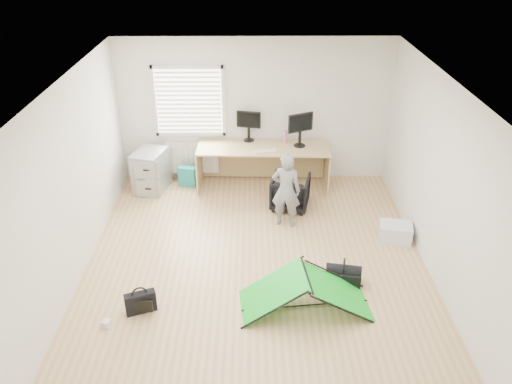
{
  "coord_description": "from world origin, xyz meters",
  "views": [
    {
      "loc": [
        -0.05,
        -6.0,
        4.52
      ],
      "look_at": [
        0.0,
        0.4,
        0.95
      ],
      "focal_mm": 35.0,
      "sensor_mm": 36.0,
      "label": 1
    }
  ],
  "objects_px": {
    "laptop_bag": "(141,302)",
    "duffel_bag": "(343,277)",
    "desk": "(263,167)",
    "monitor_right": "(300,134)",
    "storage_crate": "(395,232)",
    "thermos": "(285,137)",
    "office_chair": "(290,192)",
    "filing_cabinet": "(151,171)",
    "person": "(286,190)",
    "kite": "(306,291)",
    "monitor_left": "(249,130)"
  },
  "relations": [
    {
      "from": "desk",
      "to": "duffel_bag",
      "type": "bearing_deg",
      "value": -67.65
    },
    {
      "from": "desk",
      "to": "monitor_left",
      "type": "distance_m",
      "value": 0.74
    },
    {
      "from": "monitor_left",
      "to": "laptop_bag",
      "type": "distance_m",
      "value": 4.03
    },
    {
      "from": "thermos",
      "to": "office_chair",
      "type": "height_order",
      "value": "thermos"
    },
    {
      "from": "kite",
      "to": "monitor_left",
      "type": "bearing_deg",
      "value": 95.47
    },
    {
      "from": "desk",
      "to": "office_chair",
      "type": "xyz_separation_m",
      "value": [
        0.46,
        -0.73,
        -0.12
      ]
    },
    {
      "from": "monitor_right",
      "to": "duffel_bag",
      "type": "relative_size",
      "value": 0.99
    },
    {
      "from": "filing_cabinet",
      "to": "duffel_bag",
      "type": "relative_size",
      "value": 1.6
    },
    {
      "from": "kite",
      "to": "duffel_bag",
      "type": "bearing_deg",
      "value": 33.67
    },
    {
      "from": "monitor_right",
      "to": "kite",
      "type": "height_order",
      "value": "monitor_right"
    },
    {
      "from": "duffel_bag",
      "to": "desk",
      "type": "bearing_deg",
      "value": 120.75
    },
    {
      "from": "person",
      "to": "storage_crate",
      "type": "distance_m",
      "value": 1.85
    },
    {
      "from": "storage_crate",
      "to": "duffel_bag",
      "type": "distance_m",
      "value": 1.45
    },
    {
      "from": "monitor_left",
      "to": "storage_crate",
      "type": "relative_size",
      "value": 0.9
    },
    {
      "from": "monitor_right",
      "to": "storage_crate",
      "type": "xyz_separation_m",
      "value": [
        1.39,
        -1.82,
        -0.91
      ]
    },
    {
      "from": "desk",
      "to": "kite",
      "type": "bearing_deg",
      "value": -79.72
    },
    {
      "from": "thermos",
      "to": "laptop_bag",
      "type": "relative_size",
      "value": 0.62
    },
    {
      "from": "office_chair",
      "to": "monitor_right",
      "type": "bearing_deg",
      "value": -91.88
    },
    {
      "from": "monitor_left",
      "to": "duffel_bag",
      "type": "relative_size",
      "value": 0.92
    },
    {
      "from": "desk",
      "to": "kite",
      "type": "height_order",
      "value": "desk"
    },
    {
      "from": "thermos",
      "to": "laptop_bag",
      "type": "xyz_separation_m",
      "value": [
        -2.05,
        -3.57,
        -0.8
      ]
    },
    {
      "from": "office_chair",
      "to": "kite",
      "type": "relative_size",
      "value": 0.38
    },
    {
      "from": "desk",
      "to": "filing_cabinet",
      "type": "relative_size",
      "value": 3.1
    },
    {
      "from": "monitor_left",
      "to": "duffel_bag",
      "type": "height_order",
      "value": "monitor_left"
    },
    {
      "from": "storage_crate",
      "to": "laptop_bag",
      "type": "distance_m",
      "value": 4.04
    },
    {
      "from": "thermos",
      "to": "storage_crate",
      "type": "xyz_separation_m",
      "value": [
        1.65,
        -1.96,
        -0.8
      ]
    },
    {
      "from": "person",
      "to": "desk",
      "type": "bearing_deg",
      "value": -61.69
    },
    {
      "from": "storage_crate",
      "to": "office_chair",
      "type": "bearing_deg",
      "value": 146.7
    },
    {
      "from": "monitor_left",
      "to": "duffel_bag",
      "type": "distance_m",
      "value": 3.52
    },
    {
      "from": "desk",
      "to": "storage_crate",
      "type": "bearing_deg",
      "value": -38.98
    },
    {
      "from": "monitor_right",
      "to": "office_chair",
      "type": "bearing_deg",
      "value": -129.62
    },
    {
      "from": "monitor_right",
      "to": "person",
      "type": "height_order",
      "value": "person"
    },
    {
      "from": "desk",
      "to": "monitor_right",
      "type": "bearing_deg",
      "value": 5.42
    },
    {
      "from": "thermos",
      "to": "kite",
      "type": "height_order",
      "value": "thermos"
    },
    {
      "from": "thermos",
      "to": "person",
      "type": "xyz_separation_m",
      "value": [
        -0.06,
        -1.5,
        -0.3
      ]
    },
    {
      "from": "filing_cabinet",
      "to": "office_chair",
      "type": "xyz_separation_m",
      "value": [
        2.53,
        -0.65,
        -0.09
      ]
    },
    {
      "from": "storage_crate",
      "to": "duffel_bag",
      "type": "relative_size",
      "value": 1.02
    },
    {
      "from": "desk",
      "to": "person",
      "type": "bearing_deg",
      "value": -73.64
    },
    {
      "from": "laptop_bag",
      "to": "kite",
      "type": "bearing_deg",
      "value": -18.53
    },
    {
      "from": "thermos",
      "to": "storage_crate",
      "type": "bearing_deg",
      "value": -49.98
    },
    {
      "from": "laptop_bag",
      "to": "duffel_bag",
      "type": "height_order",
      "value": "laptop_bag"
    },
    {
      "from": "thermos",
      "to": "laptop_bag",
      "type": "height_order",
      "value": "thermos"
    },
    {
      "from": "storage_crate",
      "to": "laptop_bag",
      "type": "height_order",
      "value": "laptop_bag"
    },
    {
      "from": "office_chair",
      "to": "laptop_bag",
      "type": "bearing_deg",
      "value": 64.34
    },
    {
      "from": "monitor_left",
      "to": "thermos",
      "type": "height_order",
      "value": "monitor_left"
    },
    {
      "from": "monitor_left",
      "to": "thermos",
      "type": "distance_m",
      "value": 0.68
    },
    {
      "from": "filing_cabinet",
      "to": "person",
      "type": "height_order",
      "value": "person"
    },
    {
      "from": "filing_cabinet",
      "to": "monitor_right",
      "type": "height_order",
      "value": "monitor_right"
    },
    {
      "from": "desk",
      "to": "duffel_bag",
      "type": "relative_size",
      "value": 4.96
    },
    {
      "from": "monitor_right",
      "to": "storage_crate",
      "type": "height_order",
      "value": "monitor_right"
    }
  ]
}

